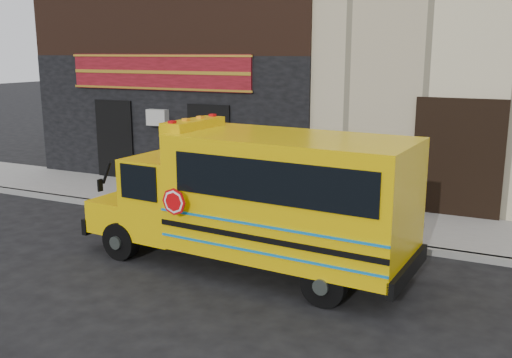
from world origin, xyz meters
The scene contains 6 objects.
ground centered at (0.00, 0.00, 0.00)m, with size 120.00×120.00×0.00m, color black.
curb centered at (0.00, 2.60, 0.07)m, with size 40.00×0.20×0.15m, color gray.
sidewalk centered at (0.00, 4.10, 0.07)m, with size 40.00×3.00×0.15m, color slate.
school_bus centered at (0.92, 0.26, 1.51)m, with size 7.03×2.64×2.92m.
bicycle centered at (-0.62, 1.00, 0.56)m, with size 0.53×1.87×1.13m, color black.
cyclist centered at (-0.71, 1.08, 0.83)m, with size 0.60×0.40×1.66m, color #111434.
Camera 1 is at (5.48, -9.53, 4.28)m, focal length 40.00 mm.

